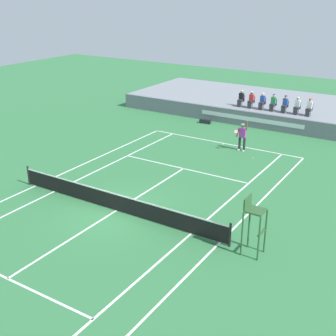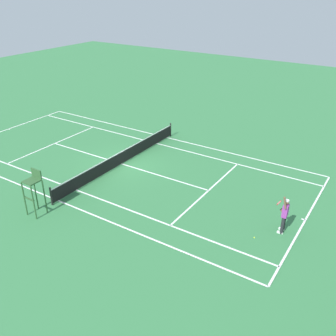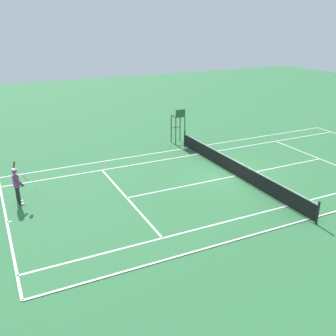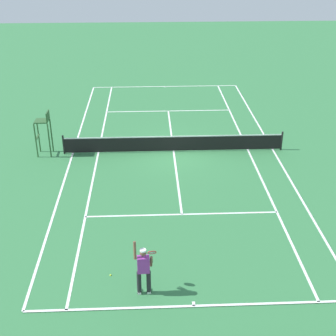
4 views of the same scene
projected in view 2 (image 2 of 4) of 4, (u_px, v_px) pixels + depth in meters
ground_plane at (122, 164)px, 24.78m from camera, size 80.00×80.00×0.00m
court at (122, 164)px, 24.77m from camera, size 11.08×23.88×0.03m
net at (122, 157)px, 24.54m from camera, size 11.98×0.10×1.07m
tennis_player at (284, 215)px, 17.70m from camera, size 0.76×0.65×2.08m
tennis_ball at (254, 238)px, 17.69m from camera, size 0.07×0.07×0.07m
umpire_chair at (34, 187)px, 18.92m from camera, size 0.77×0.77×2.44m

